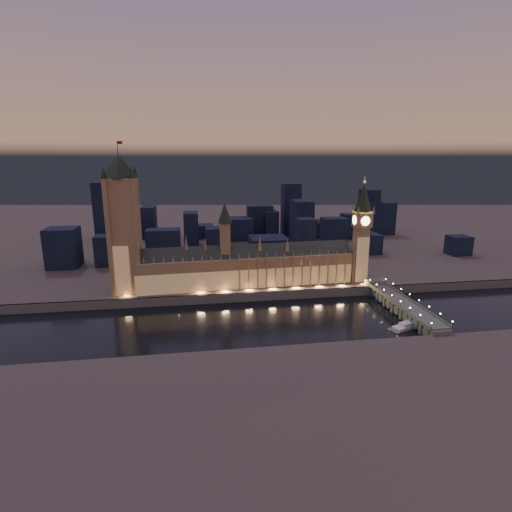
{
  "coord_description": "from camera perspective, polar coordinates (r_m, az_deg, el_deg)",
  "views": [
    {
      "loc": [
        -48.26,
        -293.28,
        126.01
      ],
      "look_at": [
        5.0,
        55.0,
        38.0
      ],
      "focal_mm": 28.0,
      "sensor_mm": 36.0,
      "label": 1
    }
  ],
  "objects": [
    {
      "name": "westminster_bridge",
      "position": [
        354.8,
        19.92,
        -6.62
      ],
      "size": [
        16.72,
        113.0,
        15.9
      ],
      "color": "#585752",
      "rests_on": "ground"
    },
    {
      "name": "north_bank",
      "position": [
        823.79,
        -5.26,
        5.45
      ],
      "size": [
        2000.0,
        960.0,
        8.0
      ],
      "primitive_type": "cube",
      "color": "#433639",
      "rests_on": "ground"
    },
    {
      "name": "elizabeth_tower",
      "position": [
        393.02,
        14.9,
        4.43
      ],
      "size": [
        18.0,
        18.0,
        100.27
      ],
      "color": "olive",
      "rests_on": "north_bank"
    },
    {
      "name": "ground_plane",
      "position": [
        322.83,
        0.61,
        -8.95
      ],
      "size": [
        2000.0,
        2000.0,
        0.0
      ],
      "primitive_type": "plane",
      "color": "black",
      "rests_on": "ground"
    },
    {
      "name": "victoria_tower",
      "position": [
        364.4,
        -18.42,
        4.95
      ],
      "size": [
        31.68,
        31.68,
        130.69
      ],
      "color": "olive",
      "rests_on": "north_bank"
    },
    {
      "name": "river_boat",
      "position": [
        330.89,
        21.3,
        -9.08
      ],
      "size": [
        42.84,
        24.83,
        4.5
      ],
      "color": "#585752",
      "rests_on": "ground"
    },
    {
      "name": "palace_of_westminster",
      "position": [
        371.49,
        -1.41,
        -1.54
      ],
      "size": [
        202.0,
        30.1,
        78.0
      ],
      "color": "olive",
      "rests_on": "north_bank"
    },
    {
      "name": "city_backdrop",
      "position": [
        555.77,
        -0.01,
        4.2
      ],
      "size": [
        492.35,
        215.63,
        82.94
      ],
      "color": "black",
      "rests_on": "north_bank"
    },
    {
      "name": "embankment_wall",
      "position": [
        359.11,
        -0.45,
        -5.84
      ],
      "size": [
        2000.0,
        2.5,
        8.0
      ],
      "primitive_type": "cube",
      "color": "#585752",
      "rests_on": "ground"
    }
  ]
}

